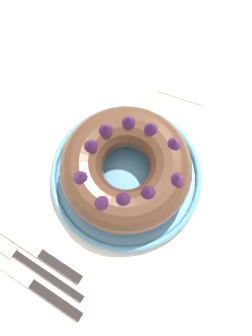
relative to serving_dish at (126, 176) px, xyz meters
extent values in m
plane|color=brown|center=(-0.01, -0.01, -0.74)|extent=(8.00, 8.00, 0.00)
cube|color=beige|center=(-0.01, -0.01, -0.02)|extent=(1.38, 1.25, 0.03)
cylinder|color=#518EB2|center=(0.00, 0.00, 0.00)|extent=(0.28, 0.28, 0.01)
torus|color=#518EB2|center=(0.00, 0.00, 0.00)|extent=(0.29, 0.29, 0.01)
torus|color=#4C2D1E|center=(0.00, 0.00, 0.05)|extent=(0.24, 0.24, 0.08)
cone|color=#3D1947|center=(0.02, -0.09, 0.10)|extent=(0.03, 0.03, 0.02)
cone|color=#3D1947|center=(0.07, -0.05, 0.10)|extent=(0.03, 0.03, 0.02)
cone|color=#3D1947|center=(0.07, -0.01, 0.10)|extent=(0.03, 0.03, 0.02)
cone|color=#3D1947|center=(0.06, 0.04, 0.10)|extent=(0.03, 0.03, 0.02)
cone|color=#3D1947|center=(0.03, 0.06, 0.10)|extent=(0.03, 0.03, 0.02)
cone|color=#3D1947|center=(-0.01, 0.07, 0.10)|extent=(0.03, 0.03, 0.02)
cone|color=#3D1947|center=(-0.07, 0.05, 0.10)|extent=(0.03, 0.03, 0.02)
cone|color=#3D1947|center=(-0.08, 0.00, 0.10)|extent=(0.03, 0.03, 0.02)
cone|color=#3D1947|center=(-0.06, -0.03, 0.10)|extent=(0.03, 0.03, 0.02)
cone|color=#3D1947|center=(-0.03, -0.06, 0.10)|extent=(0.03, 0.03, 0.02)
cube|color=black|center=(-0.23, 0.02, -0.01)|extent=(0.01, 0.15, 0.01)
cube|color=silver|center=(-0.23, 0.12, -0.01)|extent=(0.02, 0.06, 0.01)
cube|color=black|center=(-0.26, -0.02, -0.01)|extent=(0.02, 0.11, 0.01)
cube|color=silver|center=(-0.26, 0.10, -0.01)|extent=(0.02, 0.13, 0.00)
cube|color=black|center=(-0.21, 0.01, -0.01)|extent=(0.02, 0.09, 0.01)
cube|color=silver|center=(-0.21, 0.11, -0.01)|extent=(0.02, 0.11, 0.00)
cube|color=white|center=(0.28, 0.01, -0.01)|extent=(0.17, 0.13, 0.00)
camera|label=1|loc=(-0.18, -0.12, 0.73)|focal=42.00mm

